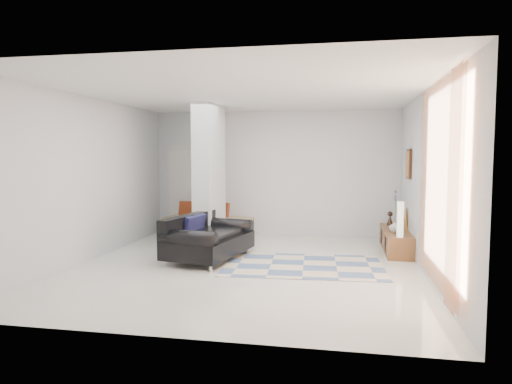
# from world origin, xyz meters

# --- Properties ---
(floor) EXTENTS (6.00, 6.00, 0.00)m
(floor) POSITION_xyz_m (0.00, 0.00, 0.00)
(floor) COLOR beige
(floor) RESTS_ON ground
(ceiling) EXTENTS (6.00, 6.00, 0.00)m
(ceiling) POSITION_xyz_m (0.00, 0.00, 2.80)
(ceiling) COLOR white
(ceiling) RESTS_ON wall_back
(wall_back) EXTENTS (6.00, 0.00, 6.00)m
(wall_back) POSITION_xyz_m (0.00, 3.00, 1.40)
(wall_back) COLOR silver
(wall_back) RESTS_ON ground
(wall_front) EXTENTS (6.00, 0.00, 6.00)m
(wall_front) POSITION_xyz_m (0.00, -3.00, 1.40)
(wall_front) COLOR silver
(wall_front) RESTS_ON ground
(wall_left) EXTENTS (0.00, 6.00, 6.00)m
(wall_left) POSITION_xyz_m (-2.75, 0.00, 1.40)
(wall_left) COLOR silver
(wall_left) RESTS_ON ground
(wall_right) EXTENTS (0.00, 6.00, 6.00)m
(wall_right) POSITION_xyz_m (2.75, 0.00, 1.40)
(wall_right) COLOR silver
(wall_right) RESTS_ON ground
(partition_column) EXTENTS (0.35, 1.20, 2.80)m
(partition_column) POSITION_xyz_m (-1.10, 1.60, 1.40)
(partition_column) COLOR silver
(partition_column) RESTS_ON floor
(hallway_door) EXTENTS (0.85, 0.06, 2.04)m
(hallway_door) POSITION_xyz_m (-2.10, 2.96, 1.02)
(hallway_door) COLOR silver
(hallway_door) RESTS_ON floor
(curtain) EXTENTS (0.00, 2.55, 2.55)m
(curtain) POSITION_xyz_m (2.67, -1.15, 1.45)
(curtain) COLOR orange
(curtain) RESTS_ON wall_right
(wall_art) EXTENTS (0.04, 0.45, 0.55)m
(wall_art) POSITION_xyz_m (2.72, 1.70, 1.65)
(wall_art) COLOR #371D0F
(wall_art) RESTS_ON wall_right
(media_console) EXTENTS (0.45, 1.78, 0.80)m
(media_console) POSITION_xyz_m (2.52, 1.70, 0.20)
(media_console) COLOR brown
(media_console) RESTS_ON floor
(loveseat) EXTENTS (1.33, 1.89, 0.76)m
(loveseat) POSITION_xyz_m (-0.83, 0.43, 0.35)
(loveseat) COLOR silver
(loveseat) RESTS_ON floor
(daybed) EXTENTS (1.99, 1.08, 0.77)m
(daybed) POSITION_xyz_m (-1.42, 2.48, 0.41)
(daybed) COLOR black
(daybed) RESTS_ON floor
(area_rug) EXTENTS (2.67, 1.87, 0.01)m
(area_rug) POSITION_xyz_m (0.90, 0.20, 0.01)
(area_rug) COLOR beige
(area_rug) RESTS_ON floor
(cylinder_lamp) EXTENTS (0.11, 0.11, 0.62)m
(cylinder_lamp) POSITION_xyz_m (2.50, 0.93, 0.71)
(cylinder_lamp) COLOR silver
(cylinder_lamp) RESTS_ON media_console
(bronze_figurine) EXTENTS (0.14, 0.14, 0.28)m
(bronze_figurine) POSITION_xyz_m (2.47, 2.28, 0.54)
(bronze_figurine) COLOR black
(bronze_figurine) RESTS_ON media_console
(vase) EXTENTS (0.20, 0.20, 0.21)m
(vase) POSITION_xyz_m (2.47, 1.44, 0.51)
(vase) COLOR silver
(vase) RESTS_ON media_console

